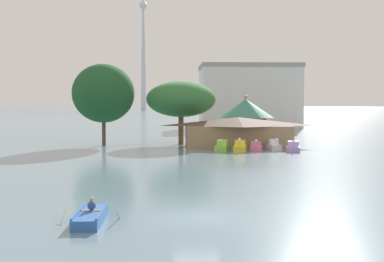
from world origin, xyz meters
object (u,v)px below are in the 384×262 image
(rowboat_with_rower, at_px, (91,217))
(distant_broadcast_tower, at_px, (143,23))
(pedal_boat_pink, at_px, (256,147))
(boathouse, at_px, (238,131))
(pedal_boat_lavender, at_px, (293,148))
(shoreline_tree_mid, at_px, (181,99))
(pedal_boat_lime, at_px, (222,147))
(green_roof_pavilion, at_px, (246,116))
(shoreline_tree_tall_left, at_px, (103,93))
(pedal_boat_white, at_px, (274,146))
(pedal_boat_yellow, at_px, (240,147))
(background_building_block, at_px, (248,96))

(rowboat_with_rower, relative_size, distant_broadcast_tower, 0.02)
(pedal_boat_pink, xyz_separation_m, boathouse, (-1.64, 5.58, 1.75))
(pedal_boat_lavender, bearing_deg, pedal_boat_pink, -97.90)
(shoreline_tree_mid, bearing_deg, rowboat_with_rower, -97.15)
(rowboat_with_rower, distance_m, shoreline_tree_mid, 48.39)
(pedal_boat_lime, distance_m, green_roof_pavilion, 23.51)
(pedal_boat_pink, height_order, shoreline_tree_tall_left, shoreline_tree_tall_left)
(rowboat_with_rower, xyz_separation_m, distant_broadcast_tower, (-17.87, 397.21, 76.96))
(pedal_boat_white, distance_m, pedal_boat_lavender, 3.08)
(pedal_boat_yellow, xyz_separation_m, shoreline_tree_mid, (-7.27, 11.94, 6.24))
(pedal_boat_white, xyz_separation_m, boathouse, (-4.10, 5.06, 1.65))
(pedal_boat_yellow, height_order, distant_broadcast_tower, distant_broadcast_tower)
(pedal_boat_lime, distance_m, pedal_boat_pink, 4.65)
(pedal_boat_lavender, height_order, distant_broadcast_tower, distant_broadcast_tower)
(green_roof_pavilion, height_order, shoreline_tree_mid, shoreline_tree_mid)
(rowboat_with_rower, height_order, pedal_boat_white, pedal_boat_white)
(pedal_boat_yellow, height_order, pedal_boat_white, pedal_boat_yellow)
(pedal_boat_white, height_order, shoreline_tree_mid, shoreline_tree_mid)
(shoreline_tree_mid, distance_m, background_building_block, 55.51)
(rowboat_with_rower, xyz_separation_m, pedal_boat_lavender, (20.07, 35.20, 0.24))
(pedal_boat_yellow, height_order, shoreline_tree_tall_left, shoreline_tree_tall_left)
(pedal_boat_white, relative_size, background_building_block, 0.12)
(shoreline_tree_tall_left, bearing_deg, boathouse, -8.57)
(distant_broadcast_tower, bearing_deg, shoreline_tree_mid, -86.10)
(green_roof_pavilion, bearing_deg, background_building_block, 79.73)
(pedal_boat_lavender, height_order, shoreline_tree_tall_left, shoreline_tree_tall_left)
(pedal_boat_yellow, distance_m, boathouse, 7.19)
(pedal_boat_lime, xyz_separation_m, pedal_boat_yellow, (2.24, -0.76, 0.00))
(pedal_boat_pink, distance_m, shoreline_tree_tall_left, 23.82)
(rowboat_with_rower, xyz_separation_m, pedal_boat_lime, (11.00, 36.38, 0.29))
(boathouse, bearing_deg, pedal_boat_white, -51.00)
(boathouse, height_order, distant_broadcast_tower, distant_broadcast_tower)
(shoreline_tree_tall_left, bearing_deg, pedal_boat_white, -18.76)
(rowboat_with_rower, bearing_deg, pedal_boat_lavender, 151.00)
(boathouse, bearing_deg, distant_broadcast_tower, 95.13)
(rowboat_with_rower, relative_size, shoreline_tree_mid, 0.38)
(distant_broadcast_tower, bearing_deg, pedal_boat_lavender, -84.02)
(pedal_boat_lime, relative_size, pedal_boat_yellow, 1.00)
(green_roof_pavilion, height_order, distant_broadcast_tower, distant_broadcast_tower)
(green_roof_pavilion, bearing_deg, pedal_boat_lavender, -84.30)
(shoreline_tree_tall_left, distance_m, shoreline_tree_mid, 11.64)
(green_roof_pavilion, bearing_deg, pedal_boat_lime, -106.83)
(pedal_boat_yellow, distance_m, distant_broadcast_tower, 370.93)
(pedal_boat_white, bearing_deg, shoreline_tree_tall_left, -113.59)
(pedal_boat_lavender, xyz_separation_m, shoreline_tree_tall_left, (-25.53, 10.31, 7.14))
(rowboat_with_rower, distance_m, background_building_block, 103.08)
(pedal_boat_yellow, relative_size, pedal_boat_white, 0.98)
(shoreline_tree_mid, distance_m, distant_broadcast_tower, 357.46)
(pedal_boat_white, xyz_separation_m, shoreline_tree_mid, (-12.09, 10.04, 6.26))
(pedal_boat_white, distance_m, distant_broadcast_tower, 369.52)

